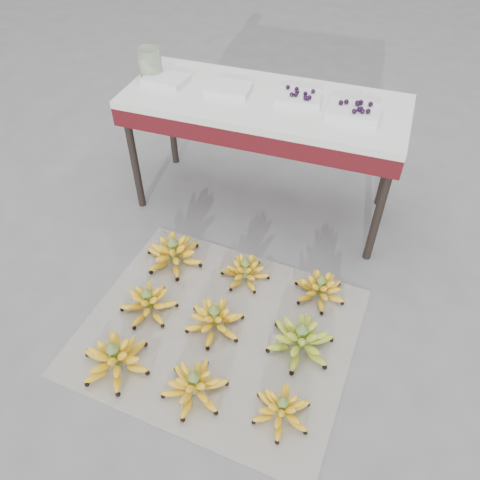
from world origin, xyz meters
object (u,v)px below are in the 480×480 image
(bunch_front_right, at_px, (282,409))
(bunch_mid_left, at_px, (148,303))
(bunch_front_left, at_px, (115,359))
(bunch_front_center, at_px, (195,385))
(tray_far_left, at_px, (166,80))
(tray_far_right, at_px, (354,111))
(bunch_back_left, at_px, (174,253))
(bunch_mid_center, at_px, (215,319))
(vendor_table, at_px, (264,112))
(tray_left, at_px, (229,89))
(tray_right, at_px, (298,97))
(newspaper_mat, at_px, (218,331))
(bunch_back_center, at_px, (245,271))
(glass_jar, at_px, (150,63))
(bunch_back_right, at_px, (320,289))
(bunch_mid_right, at_px, (301,340))

(bunch_front_right, height_order, bunch_mid_left, bunch_mid_left)
(bunch_front_left, bearing_deg, bunch_front_center, 20.89)
(tray_far_left, distance_m, tray_far_right, 1.02)
(tray_far_right, bearing_deg, bunch_back_left, -141.62)
(bunch_mid_center, bearing_deg, bunch_front_left, -146.75)
(bunch_back_left, xyz_separation_m, vendor_table, (0.30, 0.63, 0.56))
(tray_left, bearing_deg, tray_far_left, -178.51)
(vendor_table, xyz_separation_m, tray_right, (0.17, 0.02, 0.10))
(vendor_table, height_order, tray_far_right, tray_far_right)
(bunch_mid_left, height_order, tray_far_left, tray_far_left)
(tray_far_right, bearing_deg, bunch_front_center, -105.35)
(tray_far_left, bearing_deg, bunch_mid_left, -73.52)
(newspaper_mat, height_order, tray_left, tray_left)
(vendor_table, bearing_deg, tray_right, 7.60)
(bunch_mid_left, relative_size, bunch_back_center, 1.29)
(tray_right, bearing_deg, tray_far_left, -177.37)
(bunch_front_left, xyz_separation_m, glass_jar, (-0.40, 1.33, 0.72))
(bunch_back_center, xyz_separation_m, tray_far_right, (0.36, 0.59, 0.68))
(bunch_front_left, xyz_separation_m, bunch_back_center, (0.37, 0.69, -0.01))
(newspaper_mat, height_order, bunch_back_center, bunch_back_center)
(bunch_front_right, distance_m, glass_jar, 1.89)
(bunch_front_left, bearing_deg, glass_jar, 127.79)
(bunch_mid_left, height_order, vendor_table, vendor_table)
(vendor_table, height_order, tray_left, tray_left)
(bunch_front_center, distance_m, bunch_mid_left, 0.51)
(glass_jar, bearing_deg, tray_right, -0.46)
(glass_jar, bearing_deg, bunch_mid_center, -53.47)
(bunch_front_right, height_order, glass_jar, glass_jar)
(bunch_front_center, xyz_separation_m, bunch_back_left, (-0.41, 0.67, 0.01))
(bunch_front_center, distance_m, vendor_table, 1.43)
(glass_jar, bearing_deg, bunch_front_left, -73.40)
(bunch_back_right, xyz_separation_m, tray_right, (-0.33, 0.63, 0.67))
(bunch_front_left, relative_size, tray_far_right, 1.54)
(bunch_back_left, distance_m, bunch_back_right, 0.80)
(bunch_back_left, height_order, vendor_table, vendor_table)
(newspaper_mat, bearing_deg, tray_far_left, 124.03)
(newspaper_mat, xyz_separation_m, bunch_front_left, (-0.36, -0.33, 0.07))
(bunch_back_right, xyz_separation_m, tray_left, (-0.70, 0.61, 0.67))
(bunch_front_center, distance_m, tray_right, 1.49)
(newspaper_mat, relative_size, bunch_back_left, 3.39)
(bunch_front_left, bearing_deg, tray_far_right, 81.39)
(bunch_front_center, relative_size, tray_right, 1.16)
(newspaper_mat, xyz_separation_m, bunch_mid_left, (-0.37, 0.00, 0.06))
(vendor_table, bearing_deg, bunch_mid_left, -105.74)
(bunch_mid_center, relative_size, bunch_back_left, 0.90)
(glass_jar, bearing_deg, bunch_back_center, -40.02)
(newspaper_mat, distance_m, bunch_mid_left, 0.37)
(bunch_mid_right, height_order, glass_jar, glass_jar)
(tray_left, bearing_deg, bunch_front_center, -76.59)
(newspaper_mat, height_order, bunch_mid_right, bunch_mid_right)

